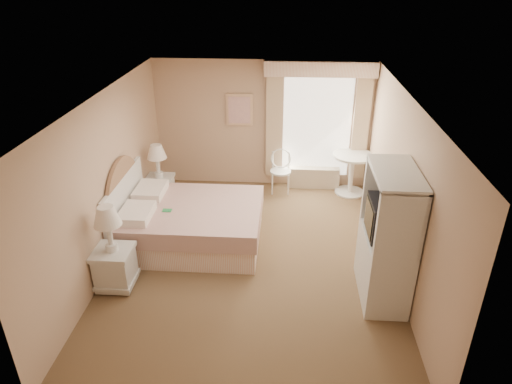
# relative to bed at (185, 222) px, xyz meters

# --- Properties ---
(room) EXTENTS (4.21, 5.51, 2.51)m
(room) POSITION_rel_bed_xyz_m (1.12, -0.42, 0.88)
(room) COLOR brown
(room) RESTS_ON ground
(window) EXTENTS (2.05, 0.22, 2.51)m
(window) POSITION_rel_bed_xyz_m (2.17, 2.24, 0.97)
(window) COLOR white
(window) RESTS_ON room
(framed_art) EXTENTS (0.52, 0.04, 0.62)m
(framed_art) POSITION_rel_bed_xyz_m (0.67, 2.30, 1.18)
(framed_art) COLOR #D7AC84
(framed_art) RESTS_ON room
(bed) EXTENTS (2.20, 1.73, 1.53)m
(bed) POSITION_rel_bed_xyz_m (0.00, 0.00, 0.00)
(bed) COLOR #E1AA92
(bed) RESTS_ON room
(nightstand_near) EXTENTS (0.51, 0.51, 1.24)m
(nightstand_near) POSITION_rel_bed_xyz_m (-0.72, -1.19, 0.10)
(nightstand_near) COLOR silver
(nightstand_near) RESTS_ON room
(nightstand_far) EXTENTS (0.49, 0.49, 1.18)m
(nightstand_far) POSITION_rel_bed_xyz_m (-0.72, 1.24, 0.08)
(nightstand_far) COLOR silver
(nightstand_far) RESTS_ON room
(round_table) EXTENTS (0.77, 0.77, 0.82)m
(round_table) POSITION_rel_bed_xyz_m (2.87, 1.98, 0.18)
(round_table) COLOR white
(round_table) RESTS_ON room
(cafe_chair) EXTENTS (0.42, 0.42, 0.85)m
(cafe_chair) POSITION_rel_bed_xyz_m (1.49, 2.02, 0.12)
(cafe_chair) COLOR white
(cafe_chair) RESTS_ON room
(armoire) EXTENTS (0.55, 1.11, 1.84)m
(armoire) POSITION_rel_bed_xyz_m (2.93, -1.10, 0.39)
(armoire) COLOR silver
(armoire) RESTS_ON room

